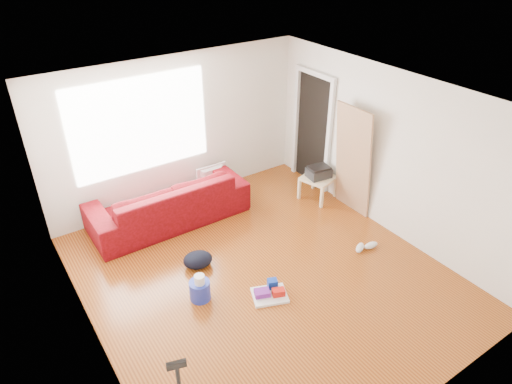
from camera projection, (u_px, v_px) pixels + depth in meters
room at (262, 191)px, 5.82m from camera, size 4.51×5.01×2.51m
sofa at (171, 220)px, 7.47m from camera, size 2.52×0.98×0.73m
tv_stand at (214, 189)px, 8.06m from camera, size 0.75×0.57×0.25m
tv at (213, 175)px, 7.92m from camera, size 0.57×0.07×0.33m
side_table at (318, 180)px, 7.90m from camera, size 0.63×0.63×0.41m
printer at (319, 172)px, 7.81m from camera, size 0.42×0.34×0.20m
bucket at (201, 298)px, 5.93m from camera, size 0.28×0.28×0.27m
toilet_paper at (200, 288)px, 5.81m from camera, size 0.14×0.14×0.12m
cleaning_tray at (270, 293)px, 5.95m from camera, size 0.55×0.50×0.16m
backpack at (198, 266)px, 6.48m from camera, size 0.49×0.44×0.23m
sneakers at (365, 247)px, 6.78m from camera, size 0.43×0.22×0.10m
door_panel at (347, 209)px, 7.75m from camera, size 0.23×0.74×1.84m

